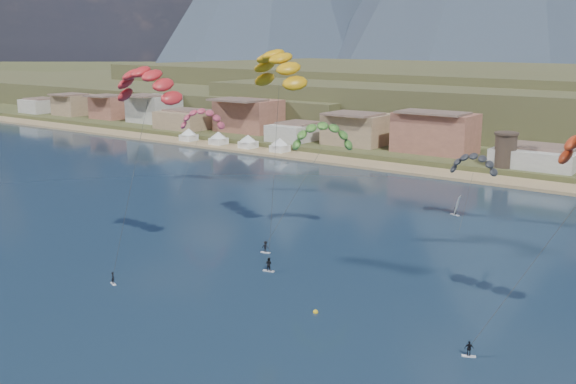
{
  "coord_description": "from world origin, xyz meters",
  "views": [
    {
      "loc": [
        58.2,
        -46.25,
        32.1
      ],
      "look_at": [
        0.0,
        32.0,
        10.0
      ],
      "focal_mm": 41.61,
      "sensor_mm": 36.0,
      "label": 1
    }
  ],
  "objects_px": {
    "kitesurfer_yellow": "(279,64)",
    "kitesurfer_green": "(322,133)",
    "windsurfer": "(456,209)",
    "kitesurfer_red": "(147,79)",
    "watchtower": "(506,150)",
    "buoy": "(316,312)"
  },
  "relations": [
    {
      "from": "kitesurfer_yellow",
      "to": "kitesurfer_green",
      "type": "height_order",
      "value": "kitesurfer_yellow"
    },
    {
      "from": "windsurfer",
      "to": "watchtower",
      "type": "bearing_deg",
      "value": 97.74
    },
    {
      "from": "kitesurfer_red",
      "to": "kitesurfer_green",
      "type": "relative_size",
      "value": 1.39
    },
    {
      "from": "kitesurfer_red",
      "to": "kitesurfer_yellow",
      "type": "distance_m",
      "value": 20.92
    },
    {
      "from": "kitesurfer_red",
      "to": "kitesurfer_yellow",
      "type": "xyz_separation_m",
      "value": [
        8.65,
        18.96,
        1.81
      ]
    },
    {
      "from": "windsurfer",
      "to": "kitesurfer_green",
      "type": "bearing_deg",
      "value": -113.12
    },
    {
      "from": "watchtower",
      "to": "windsurfer",
      "type": "xyz_separation_m",
      "value": [
        5.92,
        -43.58,
        -5.2
      ]
    },
    {
      "from": "buoy",
      "to": "watchtower",
      "type": "bearing_deg",
      "value": 96.34
    },
    {
      "from": "kitesurfer_red",
      "to": "buoy",
      "type": "height_order",
      "value": "kitesurfer_red"
    },
    {
      "from": "kitesurfer_yellow",
      "to": "windsurfer",
      "type": "bearing_deg",
      "value": 65.08
    },
    {
      "from": "kitesurfer_yellow",
      "to": "windsurfer",
      "type": "height_order",
      "value": "kitesurfer_yellow"
    },
    {
      "from": "buoy",
      "to": "windsurfer",
      "type": "bearing_deg",
      "value": 95.21
    },
    {
      "from": "kitesurfer_green",
      "to": "windsurfer",
      "type": "height_order",
      "value": "kitesurfer_green"
    },
    {
      "from": "kitesurfer_red",
      "to": "watchtower",
      "type": "bearing_deg",
      "value": 79.12
    },
    {
      "from": "kitesurfer_yellow",
      "to": "buoy",
      "type": "xyz_separation_m",
      "value": [
        20.79,
        -20.05,
        -28.64
      ]
    },
    {
      "from": "buoy",
      "to": "kitesurfer_green",
      "type": "bearing_deg",
      "value": 122.74
    },
    {
      "from": "windsurfer",
      "to": "buoy",
      "type": "distance_m",
      "value": 54.39
    },
    {
      "from": "kitesurfer_red",
      "to": "windsurfer",
      "type": "height_order",
      "value": "kitesurfer_red"
    },
    {
      "from": "kitesurfer_red",
      "to": "windsurfer",
      "type": "xyz_separation_m",
      "value": [
        24.49,
        53.06,
        -25.76
      ]
    },
    {
      "from": "watchtower",
      "to": "kitesurfer_green",
      "type": "height_order",
      "value": "kitesurfer_green"
    },
    {
      "from": "kitesurfer_yellow",
      "to": "buoy",
      "type": "distance_m",
      "value": 40.67
    },
    {
      "from": "kitesurfer_green",
      "to": "windsurfer",
      "type": "relative_size",
      "value": 5.8
    }
  ]
}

